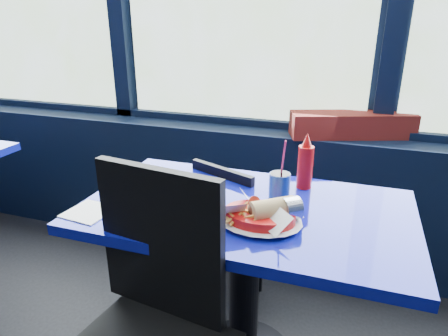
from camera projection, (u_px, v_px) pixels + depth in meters
window_sill at (236, 190)px, 2.46m from camera, size 5.00×0.26×0.80m
near_table at (245, 248)px, 1.54m from camera, size 1.20×0.70×0.75m
chair_near_front at (150, 318)px, 1.17m from camera, size 0.51×0.52×1.00m
chair_near_back at (221, 225)px, 1.94m from camera, size 0.47×0.47×0.79m
planter_box at (352, 125)px, 2.12m from camera, size 0.66×0.37×0.13m
food_basket at (261, 215)px, 1.34m from camera, size 0.29×0.29×0.09m
ketchup_bottle at (305, 164)px, 1.60m from camera, size 0.06×0.06×0.23m
soda_cup at (279, 188)px, 1.47m from camera, size 0.08×0.08×0.26m
napkin at (89, 212)px, 1.43m from camera, size 0.17×0.17×0.00m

